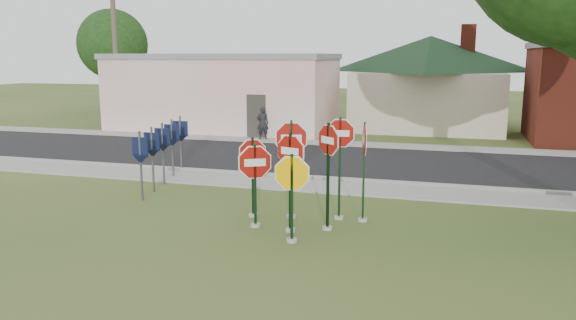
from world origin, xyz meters
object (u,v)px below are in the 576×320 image
(stop_sign_center, at_px, (290,169))
(utility_pole_near, at_px, (115,39))
(stop_sign_yellow, at_px, (292,188))
(stop_sign_left, at_px, (255,175))
(pedestrian, at_px, (263,123))

(stop_sign_center, height_order, utility_pole_near, utility_pole_near)
(stop_sign_yellow, distance_m, utility_pole_near, 20.96)
(stop_sign_yellow, xyz_separation_m, utility_pole_near, (-14.14, 15.01, 3.72))
(stop_sign_left, bearing_deg, stop_sign_center, -6.94)
(stop_sign_center, xyz_separation_m, utility_pole_near, (-13.90, 14.29, 3.46))
(stop_sign_yellow, bearing_deg, pedestrian, 111.49)
(utility_pole_near, xyz_separation_m, pedestrian, (8.52, -0.72, -4.11))
(stop_sign_center, bearing_deg, utility_pole_near, 134.22)
(stop_sign_yellow, relative_size, pedestrian, 1.32)
(stop_sign_yellow, bearing_deg, stop_sign_left, 144.22)
(stop_sign_center, distance_m, utility_pole_near, 20.23)
(stop_sign_left, distance_m, utility_pole_near, 19.57)
(stop_sign_yellow, height_order, stop_sign_left, stop_sign_left)
(stop_sign_center, bearing_deg, stop_sign_yellow, -71.35)
(stop_sign_left, height_order, pedestrian, stop_sign_left)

